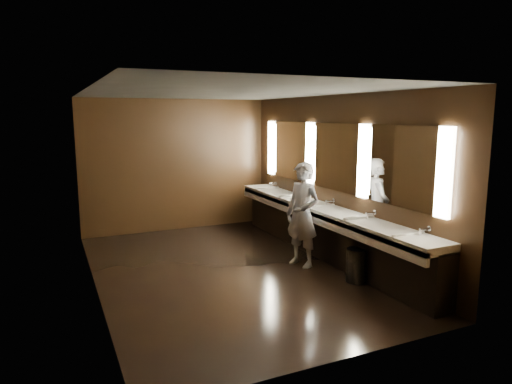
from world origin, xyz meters
The scene contains 10 objects.
floor centered at (0.00, 0.00, 0.00)m, with size 6.00×6.00×0.00m, color black.
ceiling centered at (0.00, 0.00, 2.80)m, with size 4.00×6.00×0.02m, color #2D2D2B.
wall_back centered at (0.00, 3.00, 1.40)m, with size 4.00×0.02×2.80m, color black.
wall_front centered at (0.00, -3.00, 1.40)m, with size 4.00×0.02×2.80m, color black.
wall_left centered at (-2.00, 0.00, 1.40)m, with size 0.02×6.00×2.80m, color black.
wall_right centered at (2.00, 0.00, 1.40)m, with size 0.02×6.00×2.80m, color black.
sink_counter centered at (1.79, 0.00, 0.50)m, with size 0.55×5.40×1.01m.
mirror_band centered at (1.98, 0.00, 1.75)m, with size 0.06×5.03×1.15m.
person centered at (1.21, -0.25, 0.86)m, with size 0.63×0.41×1.72m, color #92ADDA.
trash_bin centered at (1.58, -1.25, 0.25)m, with size 0.32×0.32×0.50m, color black.
Camera 1 is at (-2.52, -6.53, 2.46)m, focal length 32.00 mm.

